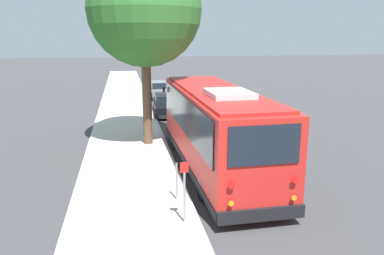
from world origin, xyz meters
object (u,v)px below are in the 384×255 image
(shuttle_bus, at_px, (215,125))
(parked_sedan_gray, at_px, (159,90))
(street_tree, at_px, (144,1))
(sign_post_far, at_px, (177,181))
(sign_post_near, at_px, (184,192))
(parked_sedan_black, at_px, (167,105))
(fire_hydrant, at_px, (148,116))

(shuttle_bus, xyz_separation_m, parked_sedan_gray, (17.87, 0.39, -1.13))
(street_tree, distance_m, sign_post_far, 8.60)
(parked_sedan_gray, bearing_deg, street_tree, 168.68)
(street_tree, height_order, sign_post_far, street_tree)
(parked_sedan_gray, distance_m, street_tree, 15.51)
(shuttle_bus, distance_m, street_tree, 6.33)
(sign_post_near, bearing_deg, parked_sedan_black, -4.90)
(shuttle_bus, relative_size, parked_sedan_gray, 2.15)
(sign_post_far, height_order, fire_hydrant, sign_post_far)
(parked_sedan_black, height_order, parked_sedan_gray, parked_sedan_gray)
(sign_post_near, distance_m, fire_hydrant, 11.94)
(sign_post_near, bearing_deg, sign_post_far, 0.00)
(sign_post_far, relative_size, fire_hydrant, 1.43)
(sign_post_near, xyz_separation_m, fire_hydrant, (11.93, 0.12, -0.46))
(shuttle_bus, relative_size, fire_hydrant, 12.13)
(parked_sedan_black, relative_size, street_tree, 0.51)
(street_tree, bearing_deg, fire_hydrant, -4.35)
(street_tree, bearing_deg, parked_sedan_gray, -7.61)
(shuttle_bus, bearing_deg, street_tree, 31.42)
(fire_hydrant, bearing_deg, shuttle_bus, -165.44)
(parked_sedan_black, relative_size, sign_post_near, 2.77)
(fire_hydrant, bearing_deg, sign_post_far, -179.33)
(shuttle_bus, bearing_deg, sign_post_far, 145.73)
(shuttle_bus, xyz_separation_m, parked_sedan_black, (10.70, 0.58, -1.14))
(street_tree, xyz_separation_m, sign_post_far, (-6.44, -0.43, -5.67))
(parked_sedan_black, relative_size, parked_sedan_gray, 1.02)
(parked_sedan_black, bearing_deg, shuttle_bus, -173.80)
(shuttle_bus, distance_m, sign_post_near, 4.74)
(street_tree, relative_size, sign_post_far, 7.86)
(shuttle_bus, bearing_deg, fire_hydrant, 13.56)
(sign_post_near, height_order, fire_hydrant, sign_post_near)
(parked_sedan_gray, height_order, street_tree, street_tree)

